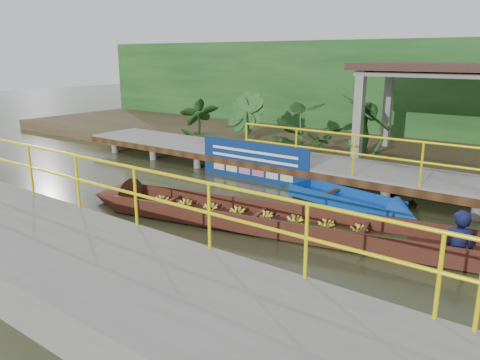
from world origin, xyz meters
The scene contains 10 objects.
ground centered at (0.00, 0.00, 0.00)m, with size 80.00×80.00×0.00m, color #303319.
land_strip centered at (0.00, 7.50, 0.23)m, with size 30.00×8.00×0.45m, color #332919.
far_dock centered at (0.02, 3.43, 0.48)m, with size 16.00×2.06×1.66m.
near_dock centered at (1.00, -4.20, 0.30)m, with size 18.00×2.40×1.73m.
pavilion centered at (3.00, 6.30, 2.82)m, with size 4.40×3.00×3.00m.
foliage_backdrop centered at (0.00, 10.00, 2.00)m, with size 30.00×0.80×4.00m, color #133C15.
vendor_boat centered at (2.69, -0.20, 0.21)m, with size 10.65×3.23×2.05m.
moored_blue_boat centered at (3.09, 1.70, 0.14)m, with size 3.30×1.45×0.76m.
blue_banner centered at (-0.71, 2.48, 0.56)m, with size 3.54×0.04×1.11m.
tropical_plants centered at (0.90, 5.30, 1.25)m, with size 14.29×1.29×1.61m.
Camera 1 is at (6.61, -7.93, 3.42)m, focal length 35.00 mm.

